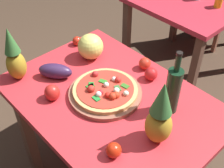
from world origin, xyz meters
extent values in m
cube|color=brown|center=(-0.37, -0.37, 0.37)|extent=(0.06, 0.06, 0.73)
cube|color=brown|center=(-0.37, 0.37, 0.37)|extent=(0.06, 0.06, 0.73)
cube|color=brown|center=(0.37, 0.37, 0.37)|extent=(0.06, 0.06, 0.73)
cube|color=red|center=(0.00, 0.00, 0.75)|extent=(1.19, 0.84, 0.04)
cube|color=brown|center=(-0.82, 0.96, 0.37)|extent=(0.06, 0.06, 0.73)
cube|color=brown|center=(-0.05, 0.96, 0.37)|extent=(0.06, 0.06, 0.73)
cube|color=brown|center=(-0.82, 1.72, 0.37)|extent=(0.06, 0.06, 0.73)
cube|color=red|center=(-0.43, 1.34, 0.75)|extent=(0.89, 0.87, 0.04)
cube|color=#945843|center=(-0.60, 2.27, 0.21)|extent=(0.04, 0.04, 0.41)
cube|color=#945843|center=(-0.36, 1.87, 0.21)|extent=(0.04, 0.04, 0.41)
cube|color=#945843|center=(-0.68, 1.95, 0.21)|extent=(0.04, 0.04, 0.41)
cube|color=#945843|center=(-0.48, 2.07, 0.43)|extent=(0.48, 0.48, 0.04)
cylinder|color=#945843|center=(-0.04, -0.01, 0.79)|extent=(0.40, 0.40, 0.02)
cylinder|color=#E6AE65|center=(-0.04, -0.01, 0.81)|extent=(0.35, 0.35, 0.02)
cylinder|color=#BF3829|center=(-0.04, -0.01, 0.82)|extent=(0.31, 0.31, 0.00)
sphere|color=red|center=(-0.07, -0.07, 0.84)|extent=(0.04, 0.04, 0.04)
sphere|color=red|center=(0.05, -0.01, 0.84)|extent=(0.04, 0.04, 0.04)
sphere|color=red|center=(-0.03, 0.08, 0.84)|extent=(0.04, 0.04, 0.04)
sphere|color=red|center=(-0.02, -0.05, 0.83)|extent=(0.03, 0.03, 0.03)
sphere|color=red|center=(-0.16, 0.02, 0.84)|extent=(0.04, 0.04, 0.04)
sphere|color=red|center=(0.02, -0.04, 0.83)|extent=(0.03, 0.03, 0.03)
sphere|color=red|center=(0.05, -0.03, 0.84)|extent=(0.04, 0.04, 0.04)
cube|color=#328129|center=(-0.08, 0.02, 0.83)|extent=(0.05, 0.04, 0.00)
cube|color=#267123|center=(-0.10, -0.06, 0.83)|extent=(0.03, 0.05, 0.00)
cube|color=#2A812C|center=(-0.11, -0.05, 0.83)|extent=(0.05, 0.05, 0.00)
cube|color=#347138|center=(0.01, 0.04, 0.83)|extent=(0.05, 0.04, 0.00)
cube|color=#397726|center=(0.03, 0.08, 0.83)|extent=(0.05, 0.03, 0.00)
cube|color=#228533|center=(-0.01, -0.10, 0.83)|extent=(0.05, 0.03, 0.00)
sphere|color=white|center=(0.03, 0.02, 0.84)|extent=(0.03, 0.03, 0.03)
sphere|color=white|center=(-0.02, -0.07, 0.84)|extent=(0.03, 0.03, 0.03)
sphere|color=#E5F5D0|center=(0.08, 0.04, 0.84)|extent=(0.03, 0.03, 0.03)
sphere|color=white|center=(-0.05, 0.07, 0.83)|extent=(0.03, 0.03, 0.03)
sphere|color=white|center=(-0.05, 0.01, 0.84)|extent=(0.03, 0.03, 0.03)
cylinder|color=black|center=(0.27, 0.17, 0.90)|extent=(0.08, 0.08, 0.26)
cylinder|color=black|center=(0.27, 0.17, 1.08)|extent=(0.03, 0.03, 0.09)
cylinder|color=black|center=(0.27, 0.17, 1.13)|extent=(0.03, 0.03, 0.02)
ellipsoid|color=gold|center=(0.35, -0.03, 0.87)|extent=(0.12, 0.12, 0.18)
cone|color=#377035|center=(0.35, -0.03, 1.04)|extent=(0.10, 0.10, 0.17)
ellipsoid|color=#AD8F25|center=(-0.49, -0.28, 0.87)|extent=(0.11, 0.11, 0.18)
cone|color=#367132|center=(-0.49, -0.28, 1.03)|extent=(0.09, 0.09, 0.15)
sphere|color=#E2DE68|center=(-0.36, 0.16, 0.86)|extent=(0.16, 0.16, 0.16)
ellipsoid|color=red|center=(-0.21, -0.23, 0.82)|extent=(0.08, 0.08, 0.09)
ellipsoid|color=#3A2247|center=(-0.35, -0.12, 0.82)|extent=(0.21, 0.19, 0.09)
sphere|color=red|center=(-0.53, 0.18, 0.81)|extent=(0.06, 0.06, 0.06)
sphere|color=red|center=(-0.05, 0.33, 0.81)|extent=(0.07, 0.07, 0.07)
sphere|color=red|center=(0.28, -0.24, 0.81)|extent=(0.07, 0.07, 0.07)
sphere|color=red|center=(0.04, 0.28, 0.81)|extent=(0.08, 0.08, 0.08)
cylinder|color=orange|center=(-0.19, 1.36, 0.82)|extent=(0.06, 0.06, 0.10)
camera|label=1|loc=(0.86, -0.78, 1.90)|focal=47.46mm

